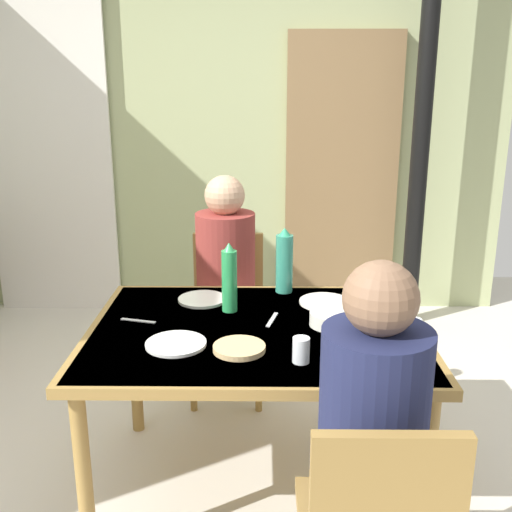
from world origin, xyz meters
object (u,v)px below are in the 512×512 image
(water_bottle_green_far, at_px, (229,279))
(serving_bowl_center, at_px, (331,319))
(water_bottle_green_near, at_px, (284,262))
(chair_far_diner, at_px, (228,305))
(dining_table, at_px, (256,344))
(person_near_diner, at_px, (372,412))
(person_far_diner, at_px, (226,262))

(water_bottle_green_far, xyz_separation_m, serving_bowl_center, (0.41, -0.15, -0.11))
(water_bottle_green_near, height_order, serving_bowl_center, water_bottle_green_near)
(chair_far_diner, bearing_deg, dining_table, 100.72)
(chair_far_diner, bearing_deg, water_bottle_green_near, 124.10)
(chair_far_diner, bearing_deg, person_near_diner, 107.48)
(chair_far_diner, xyz_separation_m, person_far_diner, (-0.00, -0.14, 0.28))
(chair_far_diner, xyz_separation_m, serving_bowl_center, (0.46, -0.82, 0.26))
(person_far_diner, bearing_deg, person_near_diner, 109.04)
(chair_far_diner, bearing_deg, person_far_diner, 90.00)
(chair_far_diner, xyz_separation_m, water_bottle_green_near, (0.29, -0.42, 0.37))
(dining_table, relative_size, person_far_diner, 1.70)
(dining_table, xyz_separation_m, person_far_diner, (-0.16, 0.71, 0.12))
(water_bottle_green_near, bearing_deg, chair_far_diner, 124.10)
(person_near_diner, bearing_deg, person_far_diner, 109.04)
(dining_table, distance_m, person_far_diner, 0.74)
(dining_table, xyz_separation_m, chair_far_diner, (-0.16, 0.85, -0.16))
(dining_table, xyz_separation_m, person_near_diner, (0.33, -0.71, 0.12))
(water_bottle_green_near, bearing_deg, dining_table, -106.54)
(chair_far_diner, xyz_separation_m, person_near_diner, (0.49, -1.56, 0.28))
(person_near_diner, distance_m, person_far_diner, 1.50)
(person_far_diner, height_order, water_bottle_green_far, person_far_diner)
(dining_table, distance_m, person_near_diner, 0.79)
(serving_bowl_center, bearing_deg, chair_far_diner, 119.23)
(dining_table, relative_size, water_bottle_green_far, 4.41)
(serving_bowl_center, bearing_deg, dining_table, -174.70)
(person_far_diner, height_order, water_bottle_green_near, person_far_diner)
(dining_table, relative_size, serving_bowl_center, 7.72)
(serving_bowl_center, bearing_deg, water_bottle_green_far, 159.43)
(person_far_diner, distance_m, serving_bowl_center, 0.82)
(dining_table, bearing_deg, chair_far_diner, 100.72)
(dining_table, height_order, water_bottle_green_near, water_bottle_green_near)
(water_bottle_green_near, height_order, water_bottle_green_far, water_bottle_green_near)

